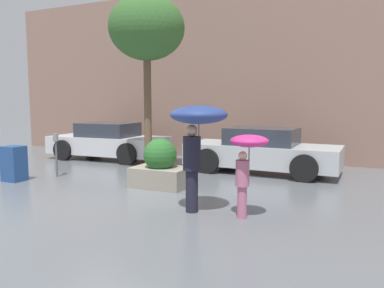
% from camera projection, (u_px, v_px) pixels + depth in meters
% --- Properties ---
extents(ground_plane, '(40.00, 40.00, 0.00)m').
position_uv_depth(ground_plane, '(104.00, 199.00, 7.85)').
color(ground_plane, slate).
extents(building_facade, '(18.00, 0.30, 6.00)m').
position_uv_depth(building_facade, '(215.00, 74.00, 13.39)').
color(building_facade, '#8C6B5B').
rests_on(building_facade, ground).
extents(planter_box, '(1.31, 0.87, 1.16)m').
position_uv_depth(planter_box, '(160.00, 167.00, 8.88)').
color(planter_box, gray).
rests_on(planter_box, ground).
extents(person_adult, '(1.03, 1.03, 1.96)m').
position_uv_depth(person_adult, '(197.00, 127.00, 6.68)').
color(person_adult, '#1E1E2D').
rests_on(person_adult, ground).
extents(person_child, '(0.66, 0.66, 1.46)m').
position_uv_depth(person_child, '(247.00, 155.00, 6.38)').
color(person_child, '#B76684').
rests_on(person_child, ground).
extents(parked_car_near, '(4.35, 1.99, 1.28)m').
position_uv_depth(parked_car_near, '(262.00, 151.00, 10.74)').
color(parked_car_near, '#B7BCC1').
rests_on(parked_car_near, ground).
extents(parked_car_far, '(4.24, 2.01, 1.28)m').
position_uv_depth(parked_car_far, '(108.00, 142.00, 13.23)').
color(parked_car_far, silver).
rests_on(parked_car_far, ground).
extents(street_tree, '(2.12, 2.12, 4.97)m').
position_uv_depth(street_tree, '(147.00, 29.00, 10.39)').
color(street_tree, brown).
rests_on(street_tree, ground).
extents(parking_meter, '(0.14, 0.14, 1.17)m').
position_uv_depth(parking_meter, '(56.00, 146.00, 10.04)').
color(parking_meter, '#595B60').
rests_on(parking_meter, ground).
extents(newspaper_box, '(0.50, 0.44, 0.90)m').
position_uv_depth(newspaper_box, '(14.00, 164.00, 9.55)').
color(newspaper_box, navy).
rests_on(newspaper_box, ground).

